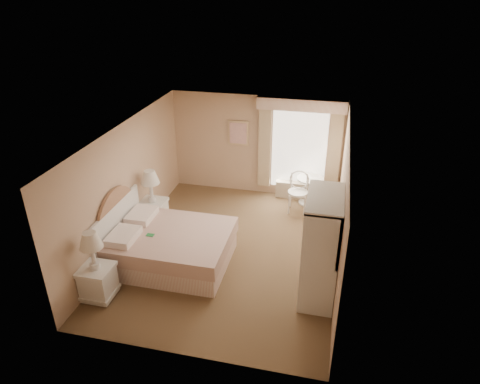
% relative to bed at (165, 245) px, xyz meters
% --- Properties ---
extents(room, '(4.21, 5.51, 2.51)m').
position_rel_bed_xyz_m(room, '(1.11, 0.63, 0.87)').
color(room, brown).
rests_on(room, ground).
extents(window, '(2.05, 0.22, 2.51)m').
position_rel_bed_xyz_m(window, '(2.16, 3.28, 0.96)').
color(window, white).
rests_on(window, room).
extents(framed_art, '(0.52, 0.04, 0.62)m').
position_rel_bed_xyz_m(framed_art, '(0.66, 3.34, 1.17)').
color(framed_art, tan).
rests_on(framed_art, room).
extents(bed, '(2.25, 1.77, 1.57)m').
position_rel_bed_xyz_m(bed, '(0.00, 0.00, 0.00)').
color(bed, tan).
rests_on(bed, room).
extents(nightstand_near, '(0.53, 0.53, 1.29)m').
position_rel_bed_xyz_m(nightstand_near, '(-0.73, -1.23, 0.11)').
color(nightstand_near, white).
rests_on(nightstand_near, room).
extents(nightstand_far, '(0.56, 0.56, 1.34)m').
position_rel_bed_xyz_m(nightstand_far, '(-0.73, 1.14, 0.13)').
color(nightstand_far, white).
rests_on(nightstand_far, room).
extents(round_table, '(0.64, 0.64, 0.68)m').
position_rel_bed_xyz_m(round_table, '(2.50, 3.03, 0.08)').
color(round_table, silver).
rests_on(round_table, room).
extents(cafe_chair, '(0.47, 0.47, 0.97)m').
position_rel_bed_xyz_m(cafe_chair, '(2.27, 2.64, 0.19)').
color(cafe_chair, silver).
rests_on(cafe_chair, room).
extents(armoire, '(0.58, 1.15, 1.91)m').
position_rel_bed_xyz_m(armoire, '(2.93, -0.29, 0.42)').
color(armoire, white).
rests_on(armoire, room).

